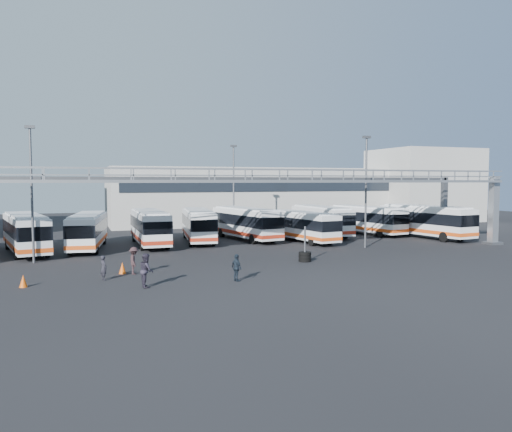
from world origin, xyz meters
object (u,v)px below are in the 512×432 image
object	(u,v)px
light_pole_mid	(366,185)
pedestrian_d	(237,268)
cone_left	(23,281)
cone_right	(122,268)
pedestrian_a	(104,268)
bus_2	(88,230)
bus_9	(425,220)
light_pole_left	(32,186)
bus_5	(246,222)
light_pole_back	(234,185)
bus_1	(26,232)
bus_4	(198,224)
pedestrian_b	(146,270)
bus_3	(150,226)
bus_6	(303,225)
pedestrian_c	(134,261)
tire_stack	(305,256)
bus_8	(366,219)
bus_7	(321,219)

from	to	relation	value
light_pole_mid	pedestrian_d	bearing A→B (deg)	-145.79
cone_left	cone_right	distance (m)	6.26
pedestrian_a	bus_2	bearing A→B (deg)	-20.67
bus_9	cone_right	size ratio (longest dim) A/B	15.50
light_pole_left	bus_5	distance (m)	21.75
light_pole_back	pedestrian_a	bearing A→B (deg)	-124.28
bus_1	cone_left	world-z (taller)	bus_1
bus_5	pedestrian_d	xyz separation A→B (m)	(-7.39, -20.25, -1.01)
bus_9	pedestrian_a	size ratio (longest dim) A/B	7.64
bus_4	pedestrian_b	xyz separation A→B (m)	(-7.74, -20.06, -0.83)
light_pole_mid	bus_3	distance (m)	20.62
bus_2	light_pole_back	bearing A→B (deg)	33.07
bus_6	pedestrian_d	size ratio (longest dim) A/B	6.13
bus_1	pedestrian_c	size ratio (longest dim) A/B	6.20
bus_6	pedestrian_b	size ratio (longest dim) A/B	5.24
pedestrian_b	bus_9	bearing A→B (deg)	-66.04
bus_6	cone_right	bearing A→B (deg)	-155.36
bus_5	pedestrian_c	world-z (taller)	bus_5
light_pole_back	cone_right	distance (m)	25.64
bus_1	pedestrian_a	world-z (taller)	bus_1
cone_right	tire_stack	bearing A→B (deg)	1.69
bus_6	pedestrian_b	xyz separation A→B (m)	(-17.65, -16.54, -0.71)
light_pole_left	light_pole_mid	distance (m)	28.02
bus_2	bus_9	xyz separation A→B (m)	(34.41, -2.82, 0.16)
bus_3	bus_4	size ratio (longest dim) A/B	1.00
bus_5	pedestrian_d	world-z (taller)	bus_5
bus_3	bus_5	distance (m)	10.10
bus_1	bus_3	xyz separation A→B (m)	(10.60, 1.80, -0.00)
light_pole_back	bus_2	bearing A→B (deg)	-154.99
bus_3	bus_9	distance (m)	29.06
bus_5	bus_6	world-z (taller)	bus_5
bus_9	cone_right	bearing A→B (deg)	-169.63
pedestrian_c	light_pole_mid	bearing A→B (deg)	-69.42
bus_2	bus_4	bearing A→B (deg)	18.77
pedestrian_c	bus_8	bearing A→B (deg)	-55.33
bus_2	bus_9	distance (m)	34.52
bus_5	bus_8	size ratio (longest dim) A/B	1.03
pedestrian_c	pedestrian_d	xyz separation A→B (m)	(5.65, -4.44, -0.07)
light_pole_back	pedestrian_a	size ratio (longest dim) A/B	6.65
bus_4	pedestrian_c	world-z (taller)	bus_4
bus_4	bus_9	xyz separation A→B (m)	(23.83, -4.82, 0.13)
pedestrian_c	cone_left	bearing A→B (deg)	110.77
bus_9	pedestrian_b	bearing A→B (deg)	-161.67
bus_1	cone_right	xyz separation A→B (m)	(6.90, -12.34, -1.46)
bus_3	bus_6	distance (m)	15.10
bus_5	tire_stack	xyz separation A→B (m)	(-0.25, -14.87, -1.40)
bus_6	cone_right	xyz separation A→B (m)	(-18.60, -11.74, -1.31)
light_pole_mid	bus_7	xyz separation A→B (m)	(0.90, 10.59, -3.90)
bus_1	pedestrian_c	bearing A→B (deg)	-71.46
light_pole_left	pedestrian_a	bearing A→B (deg)	-61.77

